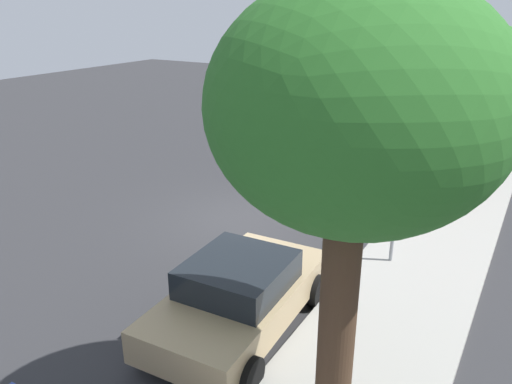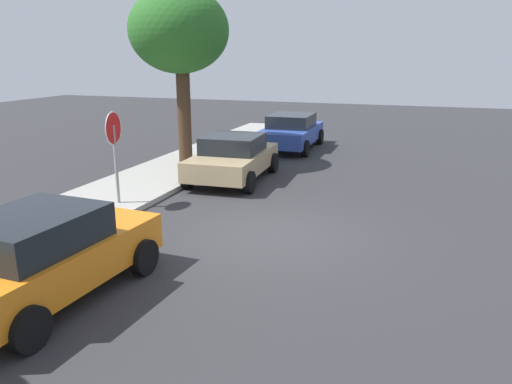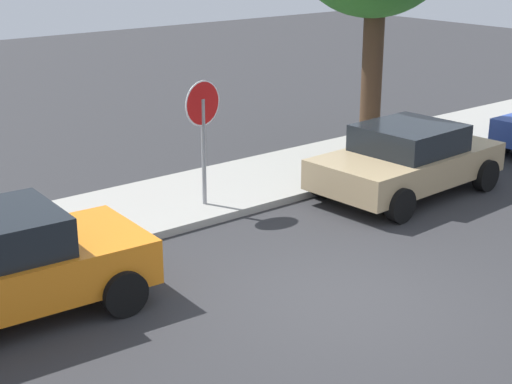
{
  "view_description": "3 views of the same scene",
  "coord_description": "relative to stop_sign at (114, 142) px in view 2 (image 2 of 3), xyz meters",
  "views": [
    {
      "loc": [
        10.69,
        6.73,
        5.57
      ],
      "look_at": [
        0.2,
        0.53,
        0.93
      ],
      "focal_mm": 35.0,
      "sensor_mm": 36.0,
      "label": 1
    },
    {
      "loc": [
        -9.78,
        -3.01,
        3.8
      ],
      "look_at": [
        0.55,
        0.55,
        0.76
      ],
      "focal_mm": 35.0,
      "sensor_mm": 36.0,
      "label": 2
    },
    {
      "loc": [
        -7.31,
        -7.02,
        4.97
      ],
      "look_at": [
        -0.33,
        1.61,
        1.25
      ],
      "focal_mm": 55.0,
      "sensor_mm": 36.0,
      "label": 3
    }
  ],
  "objects": [
    {
      "name": "parked_car_orange",
      "position": [
        -4.57,
        -1.75,
        -0.93
      ],
      "size": [
        3.92,
        2.19,
        1.48
      ],
      "color": "orange",
      "rests_on": "ground_plane"
    },
    {
      "name": "ground_plane",
      "position": [
        -0.59,
        -4.27,
        -1.69
      ],
      "size": [
        60.0,
        60.0,
        0.0
      ],
      "primitive_type": "plane",
      "color": "#2D2D30"
    },
    {
      "name": "stop_sign",
      "position": [
        0.0,
        0.0,
        0.0
      ],
      "size": [
        0.82,
        0.14,
        2.45
      ],
      "color": "gray",
      "rests_on": "ground_plane"
    },
    {
      "name": "sidewalk_curb",
      "position": [
        -0.59,
        0.63,
        -1.62
      ],
      "size": [
        32.0,
        2.65,
        0.14
      ],
      "primitive_type": "cube",
      "color": "#9E9B93",
      "rests_on": "ground_plane"
    },
    {
      "name": "street_tree_mid_block",
      "position": [
        5.02,
        0.71,
        2.78
      ],
      "size": [
        3.3,
        3.3,
        5.94
      ],
      "color": "#422D1E",
      "rests_on": "ground_plane"
    },
    {
      "name": "parked_car_blue",
      "position": [
        9.38,
        -1.99,
        -0.96
      ],
      "size": [
        4.36,
        2.17,
        1.42
      ],
      "color": "#2D479E",
      "rests_on": "ground_plane"
    },
    {
      "name": "parked_car_tan",
      "position": [
        3.68,
        -1.69,
        -0.98
      ],
      "size": [
        4.07,
        2.25,
        1.4
      ],
      "color": "tan",
      "rests_on": "ground_plane"
    }
  ]
}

